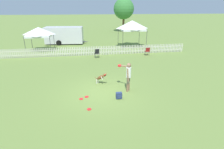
# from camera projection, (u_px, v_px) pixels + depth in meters

# --- Properties ---
(ground_plane) EXTENTS (240.00, 240.00, 0.00)m
(ground_plane) POSITION_uv_depth(u_px,v_px,m) (102.00, 92.00, 10.42)
(ground_plane) COLOR olive
(handler_person) EXTENTS (0.72, 1.09, 1.77)m
(handler_person) POSITION_uv_depth(u_px,v_px,m) (128.00, 73.00, 10.22)
(handler_person) COLOR #8C664C
(handler_person) RESTS_ON ground_plane
(leaping_dog) EXTENTS (0.82, 0.72, 0.82)m
(leaping_dog) POSITION_uv_depth(u_px,v_px,m) (101.00, 77.00, 11.37)
(leaping_dog) COLOR brown
(leaping_dog) RESTS_ON ground_plane
(frisbee_near_handler) EXTENTS (0.22, 0.22, 0.02)m
(frisbee_near_handler) POSITION_uv_depth(u_px,v_px,m) (89.00, 109.00, 8.67)
(frisbee_near_handler) COLOR red
(frisbee_near_handler) RESTS_ON ground_plane
(frisbee_near_dog) EXTENTS (0.22, 0.22, 0.02)m
(frisbee_near_dog) POSITION_uv_depth(u_px,v_px,m) (81.00, 99.00, 9.65)
(frisbee_near_dog) COLOR red
(frisbee_near_dog) RESTS_ON ground_plane
(frisbee_midfield) EXTENTS (0.22, 0.22, 0.02)m
(frisbee_midfield) POSITION_uv_depth(u_px,v_px,m) (87.00, 97.00, 9.88)
(frisbee_midfield) COLOR red
(frisbee_midfield) RESTS_ON ground_plane
(backpack_on_grass) EXTENTS (0.33, 0.24, 0.36)m
(backpack_on_grass) POSITION_uv_depth(u_px,v_px,m) (119.00, 96.00, 9.65)
(backpack_on_grass) COLOR navy
(backpack_on_grass) RESTS_ON ground_plane
(picket_fence) EXTENTS (20.25, 0.04, 0.93)m
(picket_fence) POSITION_uv_depth(u_px,v_px,m) (93.00, 51.00, 18.32)
(picket_fence) COLOR beige
(picket_fence) RESTS_ON ground_plane
(folding_chair_blue_left) EXTENTS (0.50, 0.52, 0.93)m
(folding_chair_blue_left) POSITION_uv_depth(u_px,v_px,m) (97.00, 53.00, 17.23)
(folding_chair_blue_left) COLOR #333338
(folding_chair_blue_left) RESTS_ON ground_plane
(folding_chair_center) EXTENTS (0.45, 0.47, 0.86)m
(folding_chair_center) POSITION_uv_depth(u_px,v_px,m) (147.00, 51.00, 18.18)
(folding_chair_center) COLOR #333338
(folding_chair_center) RESTS_ON ground_plane
(canopy_tent_main) EXTENTS (2.62, 2.62, 2.71)m
(canopy_tent_main) POSITION_uv_depth(u_px,v_px,m) (39.00, 32.00, 19.25)
(canopy_tent_main) COLOR #333338
(canopy_tent_main) RESTS_ON ground_plane
(canopy_tent_secondary) EXTENTS (2.92, 2.92, 3.26)m
(canopy_tent_secondary) POSITION_uv_depth(u_px,v_px,m) (132.00, 25.00, 21.23)
(canopy_tent_secondary) COLOR #333338
(canopy_tent_secondary) RESTS_ON ground_plane
(equipment_trailer) EXTENTS (5.83, 2.43, 2.28)m
(equipment_trailer) POSITION_uv_depth(u_px,v_px,m) (64.00, 35.00, 23.71)
(equipment_trailer) COLOR silver
(equipment_trailer) RESTS_ON ground_plane
(tree_left_grove) EXTENTS (4.02, 4.02, 6.45)m
(tree_left_grove) POSITION_uv_depth(u_px,v_px,m) (124.00, 9.00, 34.39)
(tree_left_grove) COLOR brown
(tree_left_grove) RESTS_ON ground_plane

